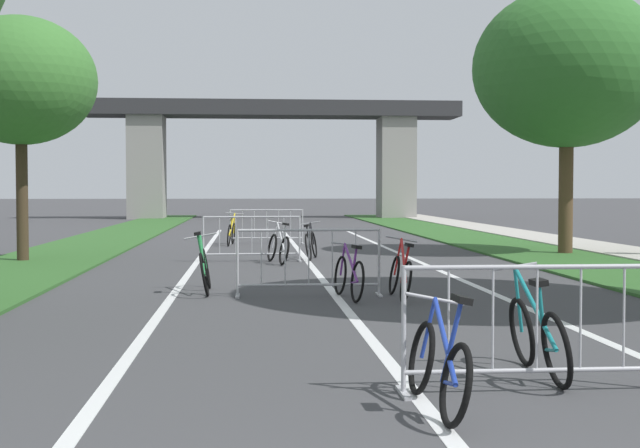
% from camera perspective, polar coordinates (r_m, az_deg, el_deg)
% --- Properties ---
extents(grass_verge_left, '(2.80, 57.01, 0.05)m').
position_cam_1_polar(grass_verge_left, '(26.48, -14.78, -1.33)').
color(grass_verge_left, '#2D5B26').
rests_on(grass_verge_left, ground).
extents(grass_verge_right, '(2.80, 57.01, 0.05)m').
position_cam_1_polar(grass_verge_right, '(27.08, 11.11, -1.22)').
color(grass_verge_right, '#2D5B26').
rests_on(grass_verge_right, ground).
extents(sidewalk_path_right, '(1.95, 57.01, 0.08)m').
position_cam_1_polar(sidewalk_path_right, '(27.81, 15.83, -1.14)').
color(sidewalk_path_right, '#ADA89E').
rests_on(sidewalk_path_right, ground).
extents(lane_stripe_center, '(0.14, 32.98, 0.01)m').
position_cam_1_polar(lane_stripe_center, '(19.30, -0.65, -2.65)').
color(lane_stripe_center, silver).
rests_on(lane_stripe_center, ground).
extents(lane_stripe_right_lane, '(0.14, 32.98, 0.01)m').
position_cam_1_polar(lane_stripe_right_lane, '(19.63, 6.75, -2.58)').
color(lane_stripe_right_lane, silver).
rests_on(lane_stripe_right_lane, ground).
extents(lane_stripe_left_lane, '(0.14, 32.98, 0.01)m').
position_cam_1_polar(lane_stripe_left_lane, '(19.29, -8.18, -2.67)').
color(lane_stripe_left_lane, silver).
rests_on(lane_stripe_left_lane, ground).
extents(overpass_bridge, '(21.19, 2.95, 6.63)m').
position_cam_1_polar(overpass_bridge, '(49.90, -3.10, 5.58)').
color(overpass_bridge, '#2D2D30').
rests_on(overpass_bridge, ground).
extents(tree_left_pine_far, '(3.41, 3.41, 5.56)m').
position_cam_1_polar(tree_left_pine_far, '(21.08, -18.96, 8.80)').
color(tree_left_pine_far, '#3D2D1E').
rests_on(tree_left_pine_far, ground).
extents(tree_right_cypress_far, '(4.74, 4.74, 6.74)m').
position_cam_1_polar(tree_right_cypress_far, '(23.16, 15.83, 9.76)').
color(tree_right_cypress_far, '#4C3823').
rests_on(tree_right_cypress_far, ground).
extents(crowd_barrier_nearest, '(2.26, 0.44, 1.05)m').
position_cam_1_polar(crowd_barrier_nearest, '(7.40, 13.97, -6.69)').
color(crowd_barrier_nearest, '#ADADB2').
rests_on(crowd_barrier_nearest, ground).
extents(crowd_barrier_second, '(2.26, 0.45, 1.05)m').
position_cam_1_polar(crowd_barrier_second, '(13.54, -0.74, -2.56)').
color(crowd_barrier_second, '#ADADB2').
rests_on(crowd_barrier_second, ground).
extents(crowd_barrier_third, '(2.27, 0.52, 1.05)m').
position_cam_1_polar(crowd_barrier_third, '(20.03, -4.48, -0.99)').
color(crowd_barrier_third, '#ADADB2').
rests_on(crowd_barrier_third, ground).
extents(crowd_barrier_fourth, '(2.27, 0.52, 1.05)m').
position_cam_1_polar(crowd_barrier_fourth, '(26.57, -3.51, -0.19)').
color(crowd_barrier_fourth, '#ADADB2').
rests_on(crowd_barrier_fourth, ground).
extents(bicycle_purple_0, '(0.45, 1.60, 0.85)m').
position_cam_1_polar(bicycle_purple_0, '(13.25, 1.91, -3.39)').
color(bicycle_purple_0, black).
rests_on(bicycle_purple_0, ground).
extents(bicycle_blue_1, '(0.48, 1.60, 0.90)m').
position_cam_1_polar(bicycle_blue_1, '(6.69, 7.74, -9.13)').
color(bicycle_blue_1, black).
rests_on(bicycle_blue_1, ground).
extents(bicycle_silver_2, '(0.54, 1.69, 0.96)m').
position_cam_1_polar(bicycle_silver_2, '(19.57, -2.73, -1.53)').
color(bicycle_silver_2, black).
rests_on(bicycle_silver_2, ground).
extents(bicycle_yellow_3, '(0.55, 1.69, 0.97)m').
position_cam_1_polar(bicycle_yellow_3, '(26.01, -5.80, -0.57)').
color(bicycle_yellow_3, black).
rests_on(bicycle_yellow_3, ground).
extents(bicycle_green_4, '(0.53, 1.77, 1.00)m').
position_cam_1_polar(bicycle_green_4, '(14.13, -7.53, -2.92)').
color(bicycle_green_4, black).
rests_on(bicycle_green_4, ground).
extents(bicycle_teal_5, '(0.42, 1.61, 0.99)m').
position_cam_1_polar(bicycle_teal_5, '(7.99, 14.02, -7.13)').
color(bicycle_teal_5, black).
rests_on(bicycle_teal_5, ground).
extents(bicycle_red_6, '(0.50, 1.66, 0.94)m').
position_cam_1_polar(bicycle_red_6, '(13.29, 5.28, -3.34)').
color(bicycle_red_6, black).
rests_on(bicycle_red_6, ground).
extents(bicycle_black_7, '(0.47, 1.59, 0.89)m').
position_cam_1_polar(bicycle_black_7, '(20.69, -0.60, -1.32)').
color(bicycle_black_7, black).
rests_on(bicycle_black_7, ground).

